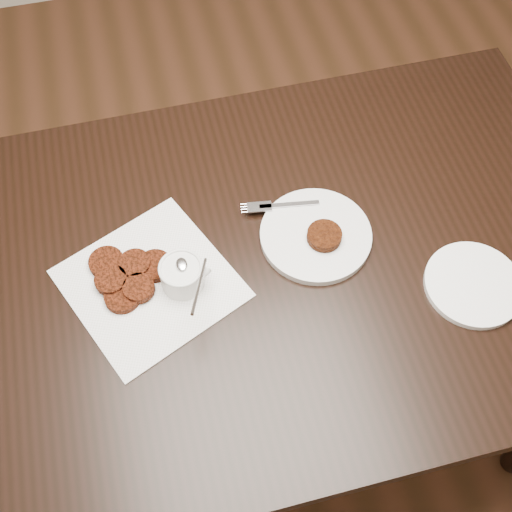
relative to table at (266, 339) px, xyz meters
The scene contains 7 objects.
floor 0.38m from the table, 114.28° to the right, with size 4.00×4.00×0.00m, color #542E1C.
table is the anchor object (origin of this frame).
napkin 0.44m from the table, behind, with size 0.29×0.29×0.00m, color white.
sauce_ramekin 0.47m from the table, behind, with size 0.11×0.11×0.12m, color silver, non-canonical shape.
patty_cluster 0.47m from the table, behind, with size 0.22×0.22×0.02m, color maroon, non-canonical shape.
plate_with_patty 0.41m from the table, 14.56° to the left, with size 0.22×0.22×0.03m, color silver, non-canonical shape.
plate_empty 0.54m from the table, 22.76° to the right, with size 0.18×0.18×0.01m, color white.
Camera 1 is at (-0.16, -0.56, 1.81)m, focal length 44.78 mm.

